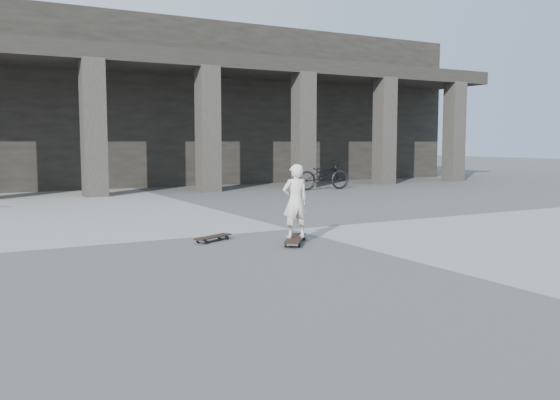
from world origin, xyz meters
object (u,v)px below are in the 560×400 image
longboard (295,239)px  skateboard_spare (213,237)px  child (295,201)px  bicycle (323,175)px

longboard → skateboard_spare: size_ratio=1.26×
child → bicycle: child is taller
skateboard_spare → bicycle: 10.66m
child → skateboard_spare: bearing=-31.0°
skateboard_spare → child: bearing=-64.9°
longboard → child: size_ratio=0.80×
longboard → bicycle: bicycle is taller
longboard → child: (0.00, 0.00, 0.60)m
skateboard_spare → child: (1.06, -0.82, 0.61)m
skateboard_spare → bicycle: bearing=20.4°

